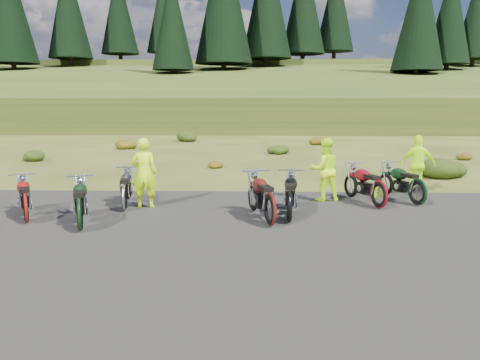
{
  "coord_description": "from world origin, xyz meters",
  "views": [
    {
      "loc": [
        1.31,
        -10.15,
        2.8
      ],
      "look_at": [
        0.96,
        1.14,
        0.87
      ],
      "focal_mm": 35.0,
      "sensor_mm": 36.0,
      "label": 1
    }
  ],
  "objects": [
    {
      "name": "ground",
      "position": [
        0.0,
        0.0,
        0.0
      ],
      "size": [
        300.0,
        300.0,
        0.0
      ],
      "primitive_type": "plane",
      "color": "#323D14",
      "rests_on": "ground"
    },
    {
      "name": "gravel_pad",
      "position": [
        0.0,
        -2.0,
        0.0
      ],
      "size": [
        20.0,
        12.0,
        0.04
      ],
      "primitive_type": "cube",
      "color": "black",
      "rests_on": "ground"
    },
    {
      "name": "hill_slope",
      "position": [
        0.0,
        50.0,
        0.0
      ],
      "size": [
        300.0,
        45.97,
        9.37
      ],
      "primitive_type": null,
      "rotation": [
        0.14,
        0.0,
        0.0
      ],
      "color": "#2F3D14",
      "rests_on": "ground"
    },
    {
      "name": "hill_plateau",
      "position": [
        0.0,
        110.0,
        0.0
      ],
      "size": [
        300.0,
        90.0,
        9.17
      ],
      "primitive_type": "cube",
      "color": "#2F3D14",
      "rests_on": "ground"
    },
    {
      "name": "conifer_17",
      "position": [
        -33.0,
        57.0,
        15.97
      ],
      "size": [
        7.04,
        7.04,
        18.0
      ],
      "color": "black",
      "rests_on": "ground"
    },
    {
      "name": "conifer_18",
      "position": [
        -27.0,
        63.0,
        16.66
      ],
      "size": [
        6.6,
        6.6,
        17.0
      ],
      "color": "black",
      "rests_on": "ground"
    },
    {
      "name": "conifer_19",
      "position": [
        -21.0,
        69.0,
        17.36
      ],
      "size": [
        6.16,
        6.16,
        16.0
      ],
      "color": "black",
      "rests_on": "ground"
    },
    {
      "name": "conifer_20",
      "position": [
        -15.0,
        75.0,
        17.65
      ],
      "size": [
        5.72,
        5.72,
        15.0
      ],
      "color": "black",
      "rests_on": "ground"
    },
    {
      "name": "conifer_21",
      "position": [
        -9.0,
        50.0,
        12.56
      ],
      "size": [
        5.28,
        5.28,
        14.0
      ],
      "color": "black",
      "rests_on": "ground"
    },
    {
      "name": "conifer_24",
      "position": [
        9.0,
        68.0,
        18.16
      ],
      "size": [
        7.04,
        7.04,
        18.0
      ],
      "color": "black",
      "rests_on": "ground"
    },
    {
      "name": "conifer_25",
      "position": [
        15.0,
        74.0,
        18.66
      ],
      "size": [
        6.6,
        6.6,
        17.0
      ],
      "color": "black",
      "rests_on": "ground"
    },
    {
      "name": "conifer_26",
      "position": [
        21.0,
        49.0,
        13.37
      ],
      "size": [
        6.16,
        6.16,
        16.0
      ],
      "color": "black",
      "rests_on": "ground"
    },
    {
      "name": "conifer_27",
      "position": [
        27.0,
        55.0,
        14.06
      ],
      "size": [
        5.72,
        5.72,
        15.0
      ],
      "color": "black",
      "rests_on": "ground"
    },
    {
      "name": "conifer_28",
      "position": [
        33.0,
        61.0,
        14.76
      ],
      "size": [
        5.28,
        5.28,
        14.0
      ],
      "color": "black",
      "rests_on": "ground"
    },
    {
      "name": "shrub_1",
      "position": [
        -9.1,
        11.3,
        0.31
      ],
      "size": [
        1.03,
        1.03,
        0.61
      ],
      "primitive_type": "ellipsoid",
      "color": "#22370D",
      "rests_on": "ground"
    },
    {
      "name": "shrub_2",
      "position": [
        -6.2,
        16.6,
        0.38
      ],
      "size": [
        1.3,
        1.3,
        0.77
      ],
      "primitive_type": "ellipsoid",
      "color": "brown",
      "rests_on": "ground"
    },
    {
      "name": "shrub_3",
      "position": [
        -3.3,
        21.9,
        0.46
      ],
      "size": [
        1.56,
        1.56,
        0.92
      ],
      "primitive_type": "ellipsoid",
      "color": "#22370D",
      "rests_on": "ground"
    },
    {
      "name": "shrub_4",
      "position": [
        -0.4,
        9.2,
        0.23
      ],
      "size": [
        0.77,
        0.77,
        0.45
      ],
      "primitive_type": "ellipsoid",
      "color": "brown",
      "rests_on": "ground"
    },
    {
      "name": "shrub_5",
      "position": [
        2.5,
        14.5,
        0.31
      ],
      "size": [
        1.03,
        1.03,
        0.61
      ],
      "primitive_type": "ellipsoid",
      "color": "#22370D",
      "rests_on": "ground"
    },
    {
      "name": "shrub_6",
      "position": [
        5.4,
        19.8,
        0.38
      ],
      "size": [
        1.3,
        1.3,
        0.77
      ],
      "primitive_type": "ellipsoid",
      "color": "brown",
      "rests_on": "ground"
    },
    {
      "name": "shrub_7",
      "position": [
        8.3,
        7.1,
        0.46
      ],
      "size": [
        1.56,
        1.56,
        0.92
      ],
      "primitive_type": "ellipsoid",
      "color": "#22370D",
      "rests_on": "ground"
    },
    {
      "name": "shrub_8",
      "position": [
        11.2,
        12.4,
        0.23
      ],
      "size": [
        0.77,
        0.77,
        0.45
      ],
      "primitive_type": "ellipsoid",
      "color": "brown",
      "rests_on": "ground"
    },
    {
      "name": "motorcycle_1",
      "position": [
        -3.92,
        0.13,
        0.0
      ],
      "size": [
        1.48,
        2.01,
        1.01
      ],
      "primitive_type": null,
      "rotation": [
        0.0,
        0.0,
        2.06
      ],
      "color": "#9A110B",
      "rests_on": "ground"
    },
    {
      "name": "motorcycle_2",
      "position": [
        -2.43,
        -0.51,
        0.0
      ],
      "size": [
        1.29,
        2.14,
        1.06
      ],
      "primitive_type": null,
      "rotation": [
        0.0,
        0.0,
        1.89
      ],
      "color": "black",
      "rests_on": "ground"
    },
    {
      "name": "motorcycle_3",
      "position": [
        -2.0,
        1.41,
        0.0
      ],
      "size": [
        0.97,
        2.0,
        1.0
      ],
      "primitive_type": null,
      "rotation": [
        0.0,
        0.0,
        1.75
      ],
      "color": "#9A9A9E",
      "rests_on": "ground"
    },
    {
      "name": "motorcycle_4",
      "position": [
        1.67,
        0.01,
        0.0
      ],
      "size": [
        1.27,
        2.26,
        1.12
      ],
      "primitive_type": null,
      "rotation": [
        0.0,
        0.0,
        1.84
      ],
      "color": "#53150D",
      "rests_on": "ground"
    },
    {
      "name": "motorcycle_5",
      "position": [
        2.13,
        0.38,
        0.0
      ],
      "size": [
        0.89,
        2.13,
        1.08
      ],
      "primitive_type": null,
      "rotation": [
        0.0,
        0.0,
        1.47
      ],
      "color": "black",
      "rests_on": "ground"
    },
    {
      "name": "motorcycle_6",
      "position": [
        4.55,
        1.84,
        0.0
      ],
      "size": [
        1.35,
        2.19,
        1.09
      ],
      "primitive_type": null,
      "rotation": [
        0.0,
        0.0,
        1.91
      ],
      "color": "maroon",
      "rests_on": "ground"
    },
    {
      "name": "motorcycle_7",
      "position": [
        5.67,
        2.23,
        0.0
      ],
      "size": [
        1.38,
        2.13,
        1.06
      ],
      "primitive_type": null,
      "rotation": [
        0.0,
        0.0,
        1.95
      ],
      "color": "black",
      "rests_on": "ground"
    },
    {
      "name": "person_middle",
      "position": [
        -1.55,
        1.75,
        0.91
      ],
      "size": [
        0.68,
        0.45,
        1.83
      ],
      "primitive_type": "imported",
      "rotation": [
        0.0,
        0.0,
        3.16
      ],
      "color": "#C8FF0D",
      "rests_on": "ground"
    },
    {
      "name": "person_right_a",
      "position": [
        3.26,
        2.75,
        0.88
      ],
      "size": [
        0.96,
        0.81,
        1.76
      ],
      "primitive_type": "imported",
      "rotation": [
        0.0,
        0.0,
        3.32
      ],
      "color": "#C8FF0D",
      "rests_on": "ground"
    },
    {
      "name": "person_right_b",
      "position": [
        6.19,
        3.86,
        0.88
      ],
      "size": [
        1.07,
        0.53,
        1.76
      ],
      "primitive_type": "imported",
      "rotation": [
        0.0,
        0.0,
        3.05
      ],
      "color": "#C8FF0D",
      "rests_on": "ground"
    }
  ]
}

